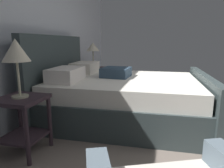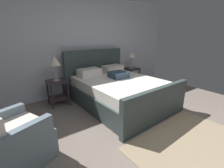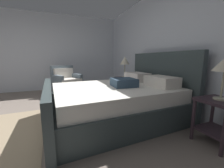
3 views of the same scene
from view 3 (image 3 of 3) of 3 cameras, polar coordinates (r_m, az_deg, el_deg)
ground_plane at (r=2.86m, az=-38.99°, el=-14.97°), size 5.98×6.20×0.02m
wall_back at (r=3.37m, az=21.57°, el=13.44°), size 6.10×0.12×2.66m
wall_side_left at (r=5.61m, az=-31.19°, el=11.08°), size 0.12×6.32×2.66m
bed at (r=2.59m, az=1.97°, el=-6.63°), size 1.90×2.35×1.24m
nightstand_right at (r=2.25m, az=37.58°, el=-9.94°), size 0.44×0.44×0.60m
nightstand_left at (r=3.96m, az=5.15°, el=-0.00°), size 0.44×0.44×0.60m
table_lamp_left at (r=3.90m, az=5.30°, el=9.37°), size 0.26×0.26×0.58m
armchair at (r=4.57m, az=-18.14°, el=0.17°), size 0.96×0.95×0.90m
area_rug at (r=2.65m, az=-38.69°, el=-16.51°), size 1.98×1.19×0.01m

